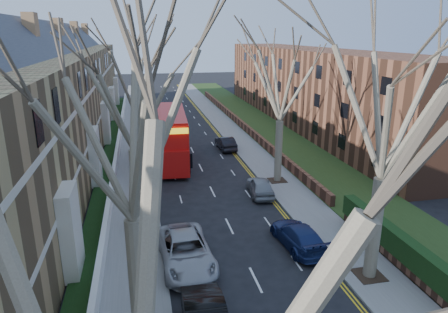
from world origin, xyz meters
TOP-DOWN VIEW (x-y plane):
  - pavement_left at (-6.00, 39.00)m, footprint 3.00×102.00m
  - pavement_right at (6.00, 39.00)m, footprint 3.00×102.00m
  - terrace_left at (-13.65, 31.00)m, footprint 9.70×78.00m
  - flats_right at (17.46, 43.00)m, footprint 13.97×54.00m
  - front_wall_left at (-7.65, 31.00)m, footprint 0.30×78.00m
  - grass_verge_right at (10.50, 39.00)m, footprint 6.00×102.00m
  - tree_left_mid at (-5.70, 6.00)m, footprint 10.50×10.50m
  - tree_left_far at (-5.70, 16.00)m, footprint 10.15×10.15m
  - tree_left_dist at (-5.70, 28.00)m, footprint 10.50×10.50m
  - tree_right_mid at (5.70, 8.00)m, footprint 10.50×10.50m
  - tree_right_far at (5.70, 22.00)m, footprint 10.15×10.15m
  - double_decker_bus at (-2.38, 29.37)m, footprint 3.42×11.68m
  - car_left_far at (-3.26, 11.13)m, footprint 2.96×5.90m
  - car_right_near at (3.34, 11.67)m, footprint 2.30×4.91m
  - car_right_mid at (3.47, 19.61)m, footprint 2.08×4.27m
  - car_right_far at (3.55, 32.47)m, footprint 1.66×4.29m

SIDE VIEW (x-z plane):
  - pavement_left at x=-6.00m, z-range 0.00..0.12m
  - pavement_right at x=6.00m, z-range 0.00..0.12m
  - grass_verge_right at x=10.50m, z-range 0.12..0.18m
  - front_wall_left at x=-7.65m, z-range 0.12..1.12m
  - car_right_near at x=3.34m, z-range 0.00..1.39m
  - car_right_far at x=3.55m, z-range 0.00..1.39m
  - car_right_mid at x=3.47m, z-range 0.00..1.40m
  - car_left_far at x=-3.26m, z-range 0.00..1.60m
  - double_decker_bus at x=-2.38m, z-range -0.03..4.78m
  - flats_right at x=17.46m, z-range -0.02..9.98m
  - terrace_left at x=-13.65m, z-range -1.27..12.33m
  - tree_left_far at x=-5.70m, z-range 2.13..16.35m
  - tree_right_far at x=5.70m, z-range 2.13..16.35m
  - tree_left_mid at x=-5.70m, z-range 2.20..16.91m
  - tree_right_mid at x=5.70m, z-range 2.20..16.91m
  - tree_left_dist at x=-5.70m, z-range 2.20..16.91m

